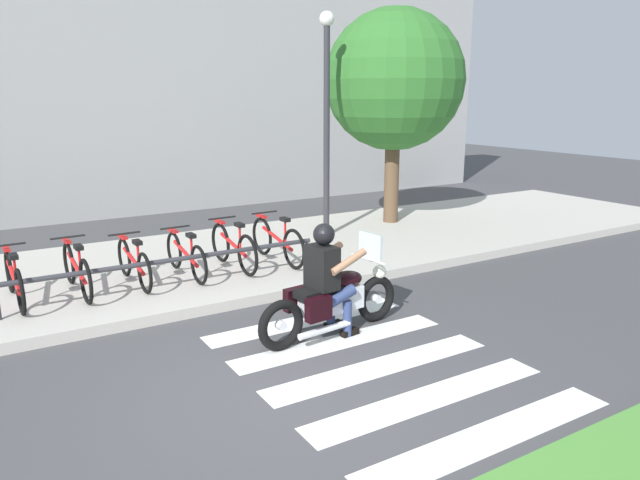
# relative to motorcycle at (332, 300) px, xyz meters

# --- Properties ---
(ground_plane) EXTENTS (48.00, 48.00, 0.00)m
(ground_plane) POSITION_rel_motorcycle_xyz_m (-1.17, -1.04, -0.45)
(ground_plane) COLOR #424244
(sidewalk) EXTENTS (24.00, 4.40, 0.15)m
(sidewalk) POSITION_rel_motorcycle_xyz_m (-1.17, 3.63, -0.38)
(sidewalk) COLOR #B7B2A8
(sidewalk) RESTS_ON ground
(crosswalk_stripe_0) EXTENTS (2.80, 0.40, 0.01)m
(crosswalk_stripe_0) POSITION_rel_motorcycle_xyz_m (-0.04, -2.64, -0.45)
(crosswalk_stripe_0) COLOR white
(crosswalk_stripe_0) RESTS_ON ground
(crosswalk_stripe_1) EXTENTS (2.80, 0.40, 0.01)m
(crosswalk_stripe_1) POSITION_rel_motorcycle_xyz_m (-0.04, -1.84, -0.45)
(crosswalk_stripe_1) COLOR white
(crosswalk_stripe_1) RESTS_ON ground
(crosswalk_stripe_2) EXTENTS (2.80, 0.40, 0.01)m
(crosswalk_stripe_2) POSITION_rel_motorcycle_xyz_m (-0.04, -1.04, -0.45)
(crosswalk_stripe_2) COLOR white
(crosswalk_stripe_2) RESTS_ON ground
(crosswalk_stripe_3) EXTENTS (2.80, 0.40, 0.01)m
(crosswalk_stripe_3) POSITION_rel_motorcycle_xyz_m (-0.04, -0.24, -0.45)
(crosswalk_stripe_3) COLOR white
(crosswalk_stripe_3) RESTS_ON ground
(crosswalk_stripe_4) EXTENTS (2.80, 0.40, 0.01)m
(crosswalk_stripe_4) POSITION_rel_motorcycle_xyz_m (-0.04, 0.56, -0.45)
(crosswalk_stripe_4) COLOR white
(crosswalk_stripe_4) RESTS_ON ground
(motorcycle) EXTENTS (2.11, 0.72, 1.20)m
(motorcycle) POSITION_rel_motorcycle_xyz_m (0.00, 0.00, 0.00)
(motorcycle) COLOR black
(motorcycle) RESTS_ON ground
(rider) EXTENTS (0.67, 0.59, 1.43)m
(rider) POSITION_rel_motorcycle_xyz_m (-0.08, -0.01, 0.36)
(rider) COLOR black
(rider) RESTS_ON ground
(bicycle_0) EXTENTS (0.48, 1.70, 0.75)m
(bicycle_0) POSITION_rel_motorcycle_xyz_m (-3.26, 2.83, 0.04)
(bicycle_0) COLOR black
(bicycle_0) RESTS_ON sidewalk
(bicycle_1) EXTENTS (0.48, 1.71, 0.76)m
(bicycle_1) POSITION_rel_motorcycle_xyz_m (-2.47, 2.83, 0.05)
(bicycle_1) COLOR black
(bicycle_1) RESTS_ON sidewalk
(bicycle_2) EXTENTS (0.48, 1.60, 0.72)m
(bicycle_2) POSITION_rel_motorcycle_xyz_m (-1.67, 2.83, 0.03)
(bicycle_2) COLOR black
(bicycle_2) RESTS_ON sidewalk
(bicycle_3) EXTENTS (0.48, 1.63, 0.73)m
(bicycle_3) POSITION_rel_motorcycle_xyz_m (-0.88, 2.83, 0.03)
(bicycle_3) COLOR black
(bicycle_3) RESTS_ON sidewalk
(bicycle_4) EXTENTS (0.48, 1.66, 0.80)m
(bicycle_4) POSITION_rel_motorcycle_xyz_m (-0.09, 2.83, 0.06)
(bicycle_4) COLOR black
(bicycle_4) RESTS_ON sidewalk
(bicycle_5) EXTENTS (0.48, 1.75, 0.80)m
(bicycle_5) POSITION_rel_motorcycle_xyz_m (0.71, 2.83, 0.06)
(bicycle_5) COLOR black
(bicycle_5) RESTS_ON sidewalk
(bike_rack) EXTENTS (4.56, 0.07, 0.49)m
(bike_rack) POSITION_rel_motorcycle_xyz_m (-1.28, 2.27, 0.12)
(bike_rack) COLOR #333338
(bike_rack) RESTS_ON sidewalk
(street_lamp) EXTENTS (0.28, 0.28, 4.40)m
(street_lamp) POSITION_rel_motorcycle_xyz_m (2.43, 4.03, 2.20)
(street_lamp) COLOR #2D2D33
(street_lamp) RESTS_ON ground
(tree_near_rack) EXTENTS (2.95, 2.95, 4.67)m
(tree_near_rack) POSITION_rel_motorcycle_xyz_m (4.36, 4.43, 2.73)
(tree_near_rack) COLOR brown
(tree_near_rack) RESTS_ON ground
(building_backdrop) EXTENTS (24.00, 1.20, 7.35)m
(building_backdrop) POSITION_rel_motorcycle_xyz_m (-1.17, 9.33, 3.22)
(building_backdrop) COLOR #9A9A9A
(building_backdrop) RESTS_ON ground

